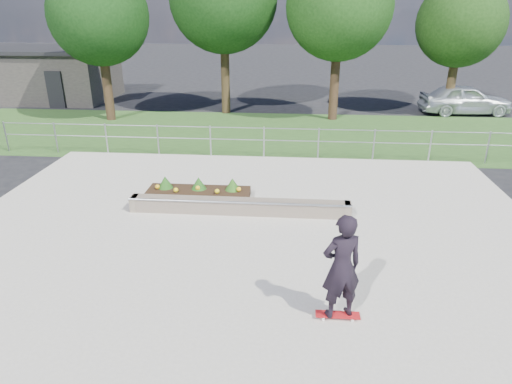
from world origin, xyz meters
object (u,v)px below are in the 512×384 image
Objects in this scene: grind_ledge at (239,206)px; skateboarder at (342,267)px; parked_car at (465,99)px; planter_bed at (198,193)px.

grind_ledge is 2.90× the size of skateboarder.
parked_car is (10.26, 13.33, 0.51)m from grind_ledge.
grind_ledge is 2.00× the size of planter_bed.
planter_bed is at bearing 124.96° from skateboarder.
parked_car is (11.58, 12.47, 0.53)m from planter_bed.
grind_ledge is at bearing 138.45° from parked_car.
planter_bed is 17.03m from parked_car.
grind_ledge is at bearing 118.08° from skateboarder.
parked_car is at bearing 65.72° from skateboarder.
parked_car reaches higher than planter_bed.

